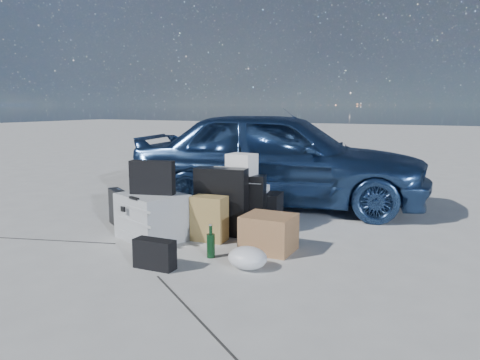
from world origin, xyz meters
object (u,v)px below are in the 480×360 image
object	(u,v)px
suitcase_right	(242,203)
car	(279,158)
duffel_bag	(249,208)
cardboard_box	(269,233)
pelican_case	(153,216)
suitcase_left	(221,202)
briefcase	(120,209)
green_bottle	(211,241)

from	to	relation	value
suitcase_right	car	bearing A→B (deg)	81.97
car	suitcase_right	distance (m)	1.37
car	duffel_bag	distance (m)	1.12
duffel_bag	cardboard_box	distance (m)	1.03
pelican_case	suitcase_left	xyz separation A→B (m)	(0.53, 0.46, 0.12)
briefcase	suitcase_right	world-z (taller)	suitcase_right
pelican_case	briefcase	size ratio (longest dim) A/B	1.22
pelican_case	car	bearing A→B (deg)	94.78
green_bottle	cardboard_box	bearing A→B (deg)	47.31
car	duffel_bag	xyz separation A→B (m)	(0.06, -1.02, -0.46)
cardboard_box	green_bottle	world-z (taller)	cardboard_box
suitcase_right	green_bottle	xyz separation A→B (m)	(0.17, -0.92, -0.16)
suitcase_right	briefcase	bearing A→B (deg)	-173.10
car	green_bottle	bearing A→B (deg)	174.89
pelican_case	suitcase_right	bearing A→B (deg)	65.88
briefcase	cardboard_box	xyz separation A→B (m)	(1.81, -0.04, -0.03)
car	suitcase_left	size ratio (longest dim) A/B	5.43
suitcase_right	duffel_bag	bearing A→B (deg)	88.93
cardboard_box	suitcase_left	bearing A→B (deg)	156.85
pelican_case	duffel_bag	xyz separation A→B (m)	(0.58, 0.99, -0.05)
duffel_bag	briefcase	bearing A→B (deg)	-155.41
pelican_case	suitcase_left	bearing A→B (deg)	59.77
briefcase	cardboard_box	world-z (taller)	briefcase
suitcase_right	cardboard_box	bearing A→B (deg)	-57.04
suitcase_left	cardboard_box	xyz separation A→B (m)	(0.66, -0.28, -0.18)
car	duffel_bag	bearing A→B (deg)	170.70
car	duffel_bag	world-z (taller)	car
suitcase_left	duffel_bag	xyz separation A→B (m)	(0.05, 0.54, -0.17)
pelican_case	suitcase_right	distance (m)	0.95
suitcase_right	cardboard_box	distance (m)	0.76
briefcase	suitcase_left	size ratio (longest dim) A/B	0.74
duffel_bag	green_bottle	distance (m)	1.25
briefcase	suitcase_left	xyz separation A→B (m)	(1.15, 0.25, 0.15)
suitcase_left	green_bottle	world-z (taller)	suitcase_left
duffel_bag	suitcase_left	bearing A→B (deg)	-103.62
suitcase_right	duffel_bag	size ratio (longest dim) A/B	0.82
suitcase_right	duffel_bag	distance (m)	0.34
pelican_case	suitcase_left	world-z (taller)	suitcase_left
green_bottle	pelican_case	bearing A→B (deg)	164.04
briefcase	duffel_bag	bearing A→B (deg)	65.88
pelican_case	briefcase	distance (m)	0.65
suitcase_left	green_bottle	bearing A→B (deg)	-78.27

